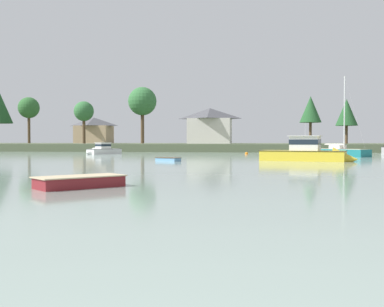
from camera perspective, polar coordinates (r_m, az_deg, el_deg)
name	(u,v)px	position (r m, az deg, el deg)	size (l,w,h in m)	color
far_shore_bank	(222,147)	(110.15, 3.73, 0.86)	(207.59, 51.28, 1.51)	#4C563D
sailboat_teal	(340,154)	(65.26, 17.95, -0.12)	(7.24, 7.65, 11.47)	#196B70
dinghy_maroon	(80,184)	(21.06, -13.80, -3.66)	(3.91, 4.05, 0.73)	maroon
dinghy_skyblue	(168,160)	(47.36, -3.00, -0.80)	(2.91, 2.32, 0.53)	#669ECC
cruiser_white	(101,151)	(74.88, -11.23, 0.26)	(4.95, 6.68, 3.28)	white
cruiser_yellow	(312,155)	(49.02, 14.69, -0.24)	(10.21, 5.15, 4.96)	gold
mooring_buoy_orange	(247,154)	(72.98, 6.81, -0.02)	(0.50, 0.50, 0.55)	orange
shore_tree_inland_c	(29,108)	(126.24, -19.67, 5.34)	(5.45, 5.45, 11.95)	brown
shore_tree_center_left	(347,113)	(104.28, 18.71, 4.85)	(4.68, 4.68, 9.62)	brown
shore_tree_inland_b	(311,110)	(94.49, 14.55, 5.31)	(4.29, 4.29, 9.53)	brown
shore_tree_center_right	(84,112)	(109.43, -13.33, 5.08)	(4.60, 4.60, 9.81)	brown
shore_tree_right	(142,102)	(111.12, -6.20, 6.44)	(6.81, 6.81, 13.56)	brown
cottage_hillside	(210,125)	(111.23, 2.25, 3.54)	(10.98, 8.59, 8.56)	silver
cottage_eastern	(94,130)	(123.16, -12.13, 2.89)	(9.48, 7.14, 6.78)	tan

